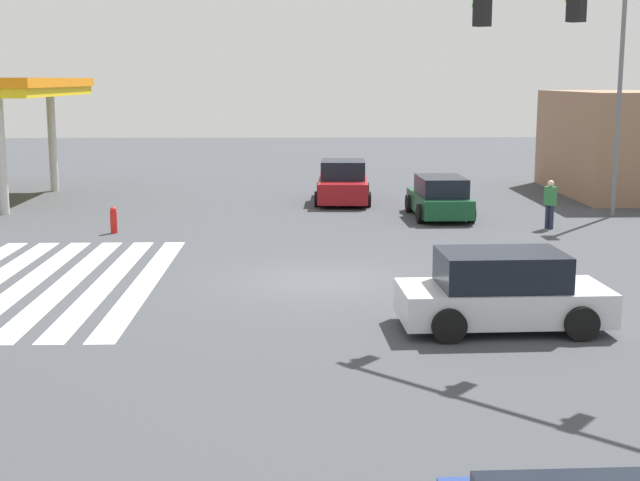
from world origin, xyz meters
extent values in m
plane|color=#3D3F44|center=(0.00, 0.00, 0.00)|extent=(109.48, 109.48, 0.00)
cube|color=silver|center=(0.00, -7.14, 0.00)|extent=(10.60, 0.60, 0.01)
cube|color=silver|center=(0.00, -6.19, 0.00)|extent=(10.60, 0.60, 0.01)
cube|color=silver|center=(0.00, -5.24, 0.00)|extent=(10.60, 0.60, 0.01)
cube|color=silver|center=(0.00, -4.29, 0.00)|extent=(10.60, 0.60, 0.01)
cube|color=black|center=(3.18, 3.18, 6.37)|extent=(0.40, 0.40, 0.84)
sphere|color=green|center=(3.07, 3.07, 6.37)|extent=(0.16, 0.16, 0.16)
cube|color=silver|center=(4.37, 3.53, 0.52)|extent=(1.99, 4.18, 0.67)
cube|color=black|center=(4.37, 3.48, 1.21)|extent=(1.75, 2.49, 0.70)
cylinder|color=black|center=(3.38, 4.77, 0.34)|extent=(0.25, 0.68, 0.67)
cylinder|color=black|center=(5.26, 4.84, 0.34)|extent=(0.25, 0.68, 0.67)
cylinder|color=black|center=(3.48, 2.22, 0.34)|extent=(0.25, 0.68, 0.67)
cylinder|color=black|center=(5.36, 2.30, 0.34)|extent=(0.25, 0.68, 0.67)
cube|color=#144728|center=(-10.13, 4.54, 0.52)|extent=(4.18, 1.85, 0.66)
cube|color=black|center=(-9.82, 4.55, 1.18)|extent=(2.46, 1.63, 0.66)
cylinder|color=black|center=(-11.38, 3.61, 0.33)|extent=(0.68, 0.24, 0.67)
cylinder|color=black|center=(-11.43, 5.39, 0.33)|extent=(0.68, 0.24, 0.67)
cylinder|color=black|center=(-8.82, 3.69, 0.33)|extent=(0.68, 0.24, 0.67)
cylinder|color=black|center=(-8.88, 5.46, 0.33)|extent=(0.68, 0.24, 0.67)
cube|color=maroon|center=(-14.42, 1.29, 0.57)|extent=(4.99, 2.19, 0.80)
cube|color=black|center=(-14.23, 1.28, 1.33)|extent=(2.31, 1.86, 0.73)
cylinder|color=black|center=(-15.98, 0.38, 0.30)|extent=(0.61, 0.25, 0.60)
cylinder|color=black|center=(-15.88, 2.36, 0.30)|extent=(0.61, 0.25, 0.60)
cylinder|color=black|center=(-12.95, 0.22, 0.30)|extent=(0.61, 0.25, 0.60)
cylinder|color=black|center=(-12.85, 2.20, 0.30)|extent=(0.61, 0.25, 0.60)
cylinder|color=silver|center=(-18.22, -11.37, 2.13)|extent=(0.36, 0.36, 4.25)
cylinder|color=silver|center=(-11.31, -11.37, 2.13)|extent=(0.36, 0.36, 4.25)
cylinder|color=#232842|center=(-7.49, 7.87, 0.39)|extent=(0.14, 0.14, 0.79)
cylinder|color=#232842|center=(-7.60, 7.76, 0.39)|extent=(0.14, 0.14, 0.79)
cube|color=#337A42|center=(-7.55, 7.82, 1.10)|extent=(0.41, 0.41, 0.62)
sphere|color=beige|center=(-7.55, 7.82, 1.52)|extent=(0.21, 0.21, 0.21)
cylinder|color=slate|center=(-10.23, 10.89, 4.24)|extent=(0.16, 0.16, 8.47)
cylinder|color=red|center=(-7.04, -6.49, 0.35)|extent=(0.22, 0.22, 0.70)
sphere|color=red|center=(-7.04, -6.49, 0.76)|extent=(0.20, 0.20, 0.20)
camera|label=1|loc=(21.49, -0.54, 4.91)|focal=50.00mm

